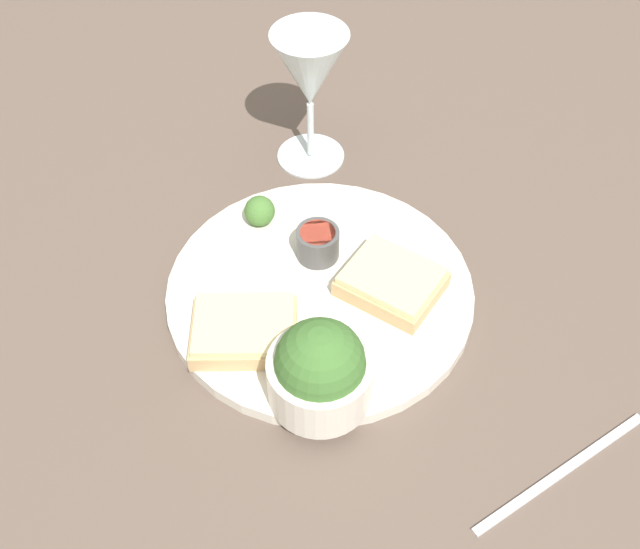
# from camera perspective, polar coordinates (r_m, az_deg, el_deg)

# --- Properties ---
(ground_plane) EXTENTS (4.00, 4.00, 0.00)m
(ground_plane) POSITION_cam_1_polar(r_m,az_deg,el_deg) (0.82, 0.00, -1.57)
(ground_plane) COLOR brown
(dinner_plate) EXTENTS (0.31, 0.31, 0.01)m
(dinner_plate) POSITION_cam_1_polar(r_m,az_deg,el_deg) (0.81, 0.00, -1.25)
(dinner_plate) COLOR silver
(dinner_plate) RESTS_ON ground_plane
(salad_bowl) EXTENTS (0.09, 0.09, 0.09)m
(salad_bowl) POSITION_cam_1_polar(r_m,az_deg,el_deg) (0.70, 0.00, -6.82)
(salad_bowl) COLOR silver
(salad_bowl) RESTS_ON dinner_plate
(sauce_ramekin) EXTENTS (0.04, 0.04, 0.03)m
(sauce_ramekin) POSITION_cam_1_polar(r_m,az_deg,el_deg) (0.82, -0.16, 2.32)
(sauce_ramekin) COLOR #4C4C4C
(sauce_ramekin) RESTS_ON dinner_plate
(cheese_toast_near) EXTENTS (0.12, 0.10, 0.03)m
(cheese_toast_near) POSITION_cam_1_polar(r_m,az_deg,el_deg) (0.76, -5.42, -3.97)
(cheese_toast_near) COLOR tan
(cheese_toast_near) RESTS_ON dinner_plate
(cheese_toast_far) EXTENTS (0.11, 0.10, 0.03)m
(cheese_toast_far) POSITION_cam_1_polar(r_m,az_deg,el_deg) (0.80, 5.11, -0.52)
(cheese_toast_far) COLOR tan
(cheese_toast_far) RESTS_ON dinner_plate
(wine_glass) EXTENTS (0.09, 0.09, 0.17)m
(wine_glass) POSITION_cam_1_polar(r_m,az_deg,el_deg) (0.90, -0.73, 13.99)
(wine_glass) COLOR silver
(wine_glass) RESTS_ON ground_plane
(garnish) EXTENTS (0.03, 0.03, 0.03)m
(garnish) POSITION_cam_1_polar(r_m,az_deg,el_deg) (0.86, -4.31, 4.53)
(garnish) COLOR #477533
(garnish) RESTS_ON dinner_plate
(fork) EXTENTS (0.13, 0.15, 0.01)m
(fork) POSITION_cam_1_polar(r_m,az_deg,el_deg) (0.73, 16.83, -13.26)
(fork) COLOR silver
(fork) RESTS_ON ground_plane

